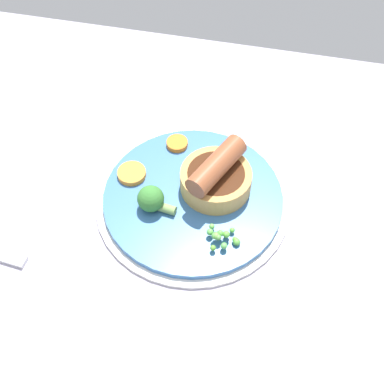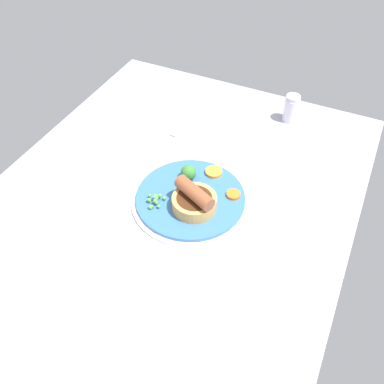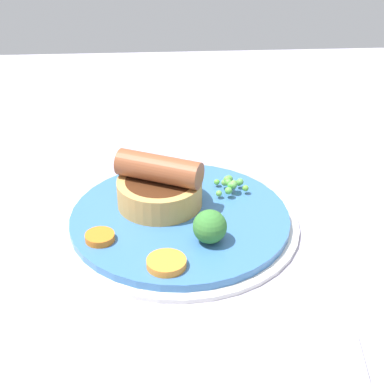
{
  "view_description": "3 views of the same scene",
  "coord_description": "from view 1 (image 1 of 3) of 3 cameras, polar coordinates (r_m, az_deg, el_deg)",
  "views": [
    {
      "loc": [
        3.5,
        -37.41,
        62.69
      ],
      "look_at": [
        -5.46,
        3.55,
        6.82
      ],
      "focal_mm": 50.0,
      "sensor_mm": 36.0,
      "label": 1
    },
    {
      "loc": [
        53.67,
        32.96,
        73.2
      ],
      "look_at": [
        -5.65,
        5.03,
        5.84
      ],
      "focal_mm": 40.0,
      "sensor_mm": 36.0,
      "label": 2
    },
    {
      "loc": [
        -65.46,
        6.88,
        43.18
      ],
      "look_at": [
        -3.79,
        3.23,
        6.35
      ],
      "focal_mm": 60.0,
      "sensor_mm": 36.0,
      "label": 3
    }
  ],
  "objects": [
    {
      "name": "dining_table",
      "position": [
        0.72,
        3.67,
        -5.51
      ],
      "size": [
        110.0,
        80.0,
        3.0
      ],
      "primitive_type": "cube",
      "color": "#9E99AD",
      "rests_on": "ground"
    },
    {
      "name": "dinner_plate",
      "position": [
        0.73,
        0.1,
        -0.81
      ],
      "size": [
        26.62,
        26.62,
        1.4
      ],
      "color": "silver",
      "rests_on": "dining_table"
    },
    {
      "name": "sausage_pudding",
      "position": [
        0.72,
        2.57,
        1.66
      ],
      "size": [
        9.68,
        10.08,
        6.11
      ],
      "rotation": [
        0.0,
        0.0,
        1.14
      ],
      "color": "tan",
      "rests_on": "dinner_plate"
    },
    {
      "name": "pea_pile",
      "position": [
        0.68,
        3.17,
        -4.81
      ],
      "size": [
        4.46,
        4.07,
        1.74
      ],
      "color": "#5FB741",
      "rests_on": "dinner_plate"
    },
    {
      "name": "broccoli_floret_near",
      "position": [
        0.7,
        -4.3,
        -0.79
      ],
      "size": [
        5.3,
        3.59,
        3.59
      ],
      "rotation": [
        0.0,
        0.0,
        3.0
      ],
      "color": "#387A33",
      "rests_on": "dinner_plate"
    },
    {
      "name": "carrot_slice_0",
      "position": [
        0.75,
        -6.45,
        1.99
      ],
      "size": [
        5.51,
        5.51,
        0.78
      ],
      "primitive_type": "cylinder",
      "rotation": [
        0.0,
        0.0,
        3.71
      ],
      "color": "orange",
      "rests_on": "dinner_plate"
    },
    {
      "name": "carrot_slice_1",
      "position": [
        0.78,
        -1.6,
        5.22
      ],
      "size": [
        4.03,
        4.03,
        0.75
      ],
      "primitive_type": "cylinder",
      "rotation": [
        0.0,
        0.0,
        4.35
      ],
      "color": "orange",
      "rests_on": "dinner_plate"
    }
  ]
}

